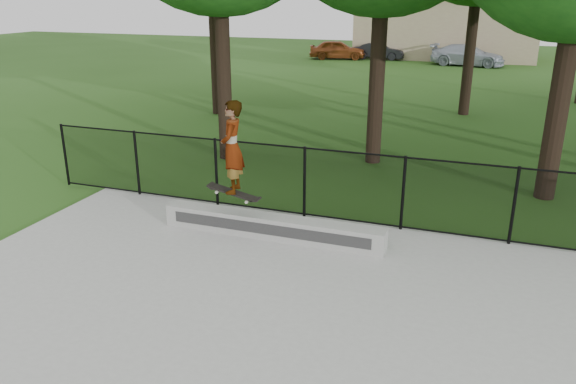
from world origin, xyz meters
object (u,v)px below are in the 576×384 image
car_b (380,51)px  skater_airborne (232,149)px  grind_ledge (272,227)px  car_c (467,55)px  car_a (337,50)px

car_b → skater_airborne: skater_airborne is taller
grind_ledge → car_c: bearing=85.9°
car_a → car_c: 8.72m
grind_ledge → car_b: (-3.84, 30.46, 0.29)m
car_b → car_c: size_ratio=0.75×
car_a → car_b: size_ratio=1.23×
grind_ledge → car_a: car_a is taller
skater_airborne → grind_ledge: bearing=19.7°
car_a → car_c: bearing=-108.8°
car_a → car_b: bearing=-87.0°
grind_ledge → skater_airborne: size_ratio=2.33×
grind_ledge → skater_airborne: skater_airborne is taller
car_b → skater_airborne: size_ratio=1.66×
car_c → car_b: bearing=81.8°
car_c → grind_ledge: bearing=-177.1°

